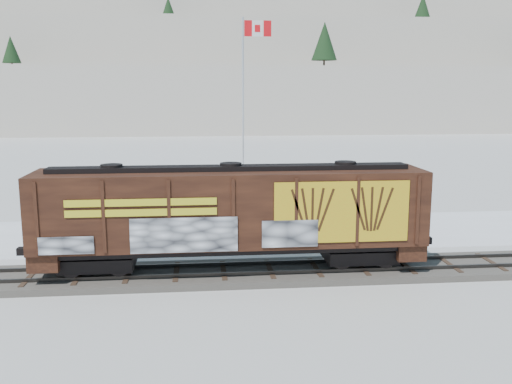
{
  "coord_description": "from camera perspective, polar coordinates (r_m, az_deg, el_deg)",
  "views": [
    {
      "loc": [
        -2.96,
        -23.38,
        7.9
      ],
      "look_at": [
        -0.3,
        3.0,
        3.13
      ],
      "focal_mm": 40.0,
      "sensor_mm": 36.0,
      "label": 1
    }
  ],
  "objects": [
    {
      "name": "car_dark",
      "position": [
        31.15,
        2.63,
        -3.02
      ],
      "size": [
        5.56,
        3.67,
        1.5
      ],
      "primitive_type": "imported",
      "rotation": [
        0.0,
        0.0,
        1.91
      ],
      "color": "black",
      "rests_on": "parking_strip"
    },
    {
      "name": "hillside",
      "position": [
        163.33,
        -4.85,
        12.44
      ],
      "size": [
        360.0,
        110.0,
        93.0
      ],
      "color": "white",
      "rests_on": "ground"
    },
    {
      "name": "hopper_railcar",
      "position": [
        23.94,
        -2.49,
        -1.95
      ],
      "size": [
        16.15,
        3.06,
        4.37
      ],
      "color": "black",
      "rests_on": "rail_track"
    },
    {
      "name": "ground",
      "position": [
        24.85,
        1.4,
        -8.33
      ],
      "size": [
        500.0,
        500.0,
        0.0
      ],
      "primitive_type": "plane",
      "color": "white",
      "rests_on": "ground"
    },
    {
      "name": "flagpole",
      "position": [
        37.86,
        -1.13,
        5.32
      ],
      "size": [
        2.3,
        0.9,
        12.47
      ],
      "color": "silver",
      "rests_on": "ground"
    },
    {
      "name": "car_white",
      "position": [
        30.86,
        -5.03,
        -3.25
      ],
      "size": [
        4.54,
        3.16,
        1.42
      ],
      "primitive_type": "imported",
      "rotation": [
        0.0,
        0.0,
        1.14
      ],
      "color": "white",
      "rests_on": "parking_strip"
    },
    {
      "name": "rail_track",
      "position": [
        24.81,
        1.4,
        -8.01
      ],
      "size": [
        50.0,
        3.4,
        0.43
      ],
      "color": "#59544C",
      "rests_on": "ground"
    },
    {
      "name": "parking_strip",
      "position": [
        32.01,
        -0.28,
        -4.06
      ],
      "size": [
        40.0,
        8.0,
        0.03
      ],
      "primitive_type": "cube",
      "color": "white",
      "rests_on": "ground"
    },
    {
      "name": "car_silver",
      "position": [
        31.6,
        -17.51,
        -3.35
      ],
      "size": [
        4.58,
        2.99,
        1.45
      ],
      "primitive_type": "imported",
      "rotation": [
        0.0,
        0.0,
        1.9
      ],
      "color": "#A4A6AB",
      "rests_on": "parking_strip"
    }
  ]
}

